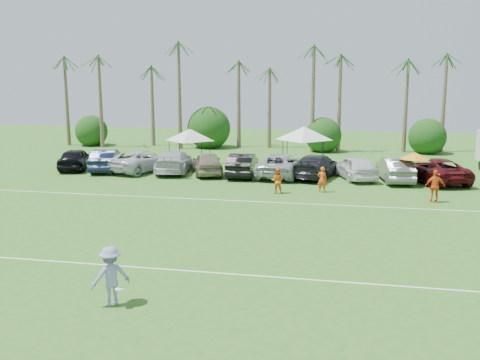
# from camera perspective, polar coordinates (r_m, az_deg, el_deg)

# --- Properties ---
(ground) EXTENTS (120.00, 120.00, 0.00)m
(ground) POSITION_cam_1_polar(r_m,az_deg,el_deg) (19.75, -14.60, -10.85)
(ground) COLOR #31641E
(ground) RESTS_ON ground
(field_lines) EXTENTS (80.00, 12.10, 0.01)m
(field_lines) POSITION_cam_1_polar(r_m,az_deg,el_deg) (26.78, -7.15, -4.83)
(field_lines) COLOR white
(field_lines) RESTS_ON ground
(palm_tree_0) EXTENTS (2.40, 2.40, 8.90)m
(palm_tree_0) POSITION_cam_1_polar(r_m,az_deg,el_deg) (62.30, -18.08, 10.50)
(palm_tree_0) COLOR brown
(palm_tree_0) RESTS_ON ground
(palm_tree_1) EXTENTS (2.40, 2.40, 9.90)m
(palm_tree_1) POSITION_cam_1_polar(r_m,az_deg,el_deg) (60.04, -13.88, 11.55)
(palm_tree_1) COLOR brown
(palm_tree_1) RESTS_ON ground
(palm_tree_2) EXTENTS (2.40, 2.40, 10.90)m
(palm_tree_2) POSITION_cam_1_polar(r_m,az_deg,el_deg) (58.14, -9.34, 12.61)
(palm_tree_2) COLOR brown
(palm_tree_2) RESTS_ON ground
(palm_tree_3) EXTENTS (2.40, 2.40, 11.90)m
(palm_tree_3) POSITION_cam_1_polar(r_m,az_deg,el_deg) (56.90, -5.48, 13.60)
(palm_tree_3) COLOR brown
(palm_tree_3) RESTS_ON ground
(palm_tree_4) EXTENTS (2.40, 2.40, 8.90)m
(palm_tree_4) POSITION_cam_1_polar(r_m,az_deg,el_deg) (55.81, -1.42, 11.05)
(palm_tree_4) COLOR brown
(palm_tree_4) RESTS_ON ground
(palm_tree_5) EXTENTS (2.40, 2.40, 9.90)m
(palm_tree_5) POSITION_cam_1_polar(r_m,az_deg,el_deg) (55.08, 2.72, 11.95)
(palm_tree_5) COLOR brown
(palm_tree_5) RESTS_ON ground
(palm_tree_6) EXTENTS (2.40, 2.40, 10.90)m
(palm_tree_6) POSITION_cam_1_polar(r_m,az_deg,el_deg) (54.65, 6.99, 12.80)
(palm_tree_6) COLOR brown
(palm_tree_6) RESTS_ON ground
(palm_tree_7) EXTENTS (2.40, 2.40, 11.90)m
(palm_tree_7) POSITION_cam_1_polar(r_m,az_deg,el_deg) (54.53, 11.32, 13.57)
(palm_tree_7) COLOR brown
(palm_tree_7) RESTS_ON ground
(palm_tree_8) EXTENTS (2.40, 2.40, 8.90)m
(palm_tree_8) POSITION_cam_1_polar(r_m,az_deg,el_deg) (54.65, 16.56, 10.62)
(palm_tree_8) COLOR brown
(palm_tree_8) RESTS_ON ground
(palm_tree_9) EXTENTS (2.40, 2.40, 9.90)m
(palm_tree_9) POSITION_cam_1_polar(r_m,az_deg,el_deg) (55.32, 21.87, 11.21)
(palm_tree_9) COLOR brown
(palm_tree_9) RESTS_ON ground
(bush_tree_0) EXTENTS (4.00, 4.00, 4.00)m
(bush_tree_0) POSITION_cam_1_polar(r_m,az_deg,el_deg) (62.02, -14.90, 5.40)
(bush_tree_0) COLOR brown
(bush_tree_0) RESTS_ON ground
(bush_tree_1) EXTENTS (4.00, 4.00, 4.00)m
(bush_tree_1) POSITION_cam_1_polar(r_m,az_deg,el_deg) (57.50, -3.13, 5.36)
(bush_tree_1) COLOR brown
(bush_tree_1) RESTS_ON ground
(bush_tree_2) EXTENTS (4.00, 4.00, 4.00)m
(bush_tree_2) POSITION_cam_1_polar(r_m,az_deg,el_deg) (55.75, 8.95, 5.07)
(bush_tree_2) COLOR brown
(bush_tree_2) RESTS_ON ground
(bush_tree_3) EXTENTS (4.00, 4.00, 4.00)m
(bush_tree_3) POSITION_cam_1_polar(r_m,az_deg,el_deg) (56.24, 19.21, 4.66)
(bush_tree_3) COLOR brown
(bush_tree_3) RESTS_ON ground
(sideline_player_a) EXTENTS (0.62, 0.42, 1.66)m
(sideline_player_a) POSITION_cam_1_polar(r_m,az_deg,el_deg) (34.56, 8.76, 0.05)
(sideline_player_a) COLOR #E44F19
(sideline_player_a) RESTS_ON ground
(sideline_player_b) EXTENTS (0.79, 0.62, 1.61)m
(sideline_player_b) POSITION_cam_1_polar(r_m,az_deg,el_deg) (33.93, 4.01, -0.09)
(sideline_player_b) COLOR orange
(sideline_player_b) RESTS_ON ground
(sideline_player_c) EXTENTS (1.14, 0.50, 1.93)m
(sideline_player_c) POSITION_cam_1_polar(r_m,az_deg,el_deg) (33.33, 20.10, -0.63)
(sideline_player_c) COLOR #DF4F18
(sideline_player_c) RESTS_ON ground
(canopy_tent_left) EXTENTS (4.31, 4.31, 3.49)m
(canopy_tent_left) POSITION_cam_1_polar(r_m,az_deg,el_deg) (45.79, -5.38, 5.45)
(canopy_tent_left) COLOR black
(canopy_tent_left) RESTS_ON ground
(canopy_tent_right) EXTENTS (4.77, 4.77, 3.87)m
(canopy_tent_right) POSITION_cam_1_polar(r_m,az_deg,el_deg) (44.51, 6.87, 5.69)
(canopy_tent_right) COLOR black
(canopy_tent_right) RESTS_ON ground
(market_umbrella) EXTENTS (2.05, 2.05, 2.28)m
(market_umbrella) POSITION_cam_1_polar(r_m,az_deg,el_deg) (38.12, 18.12, 2.49)
(market_umbrella) COLOR black
(market_umbrella) RESTS_ON ground
(frisbee_player) EXTENTS (1.42, 1.36, 1.94)m
(frisbee_player) POSITION_cam_1_polar(r_m,az_deg,el_deg) (17.78, -13.64, -9.92)
(frisbee_player) COLOR #8B87C0
(frisbee_player) RESTS_ON ground
(parked_car_0) EXTENTS (3.19, 5.38, 1.72)m
(parked_car_0) POSITION_cam_1_polar(r_m,az_deg,el_deg) (44.83, -17.11, 2.17)
(parked_car_0) COLOR black
(parked_car_0) RESTS_ON ground
(parked_car_1) EXTENTS (2.95, 5.48, 1.72)m
(parked_car_1) POSITION_cam_1_polar(r_m,az_deg,el_deg) (43.44, -14.03, 2.07)
(parked_car_1) COLOR black
(parked_car_1) RESTS_ON ground
(parked_car_2) EXTENTS (4.45, 6.72, 1.72)m
(parked_car_2) POSITION_cam_1_polar(r_m,az_deg,el_deg) (42.69, -10.49, 2.06)
(parked_car_2) COLOR silver
(parked_car_2) RESTS_ON ground
(parked_car_3) EXTENTS (3.11, 6.16, 1.72)m
(parked_car_3) POSITION_cam_1_polar(r_m,az_deg,el_deg) (41.74, -6.99, 1.97)
(parked_car_3) COLOR silver
(parked_car_3) RESTS_ON ground
(parked_car_4) EXTENTS (3.64, 5.43, 1.72)m
(parked_car_4) POSITION_cam_1_polar(r_m,az_deg,el_deg) (40.58, -3.49, 1.78)
(parked_car_4) COLOR gray
(parked_car_4) RESTS_ON ground
(parked_car_5) EXTENTS (2.07, 5.29, 1.72)m
(parked_car_5) POSITION_cam_1_polar(r_m,az_deg,el_deg) (39.89, 0.29, 1.64)
(parked_car_5) COLOR black
(parked_car_5) RESTS_ON ground
(parked_car_6) EXTENTS (3.17, 6.32, 1.72)m
(parked_car_6) POSITION_cam_1_polar(r_m,az_deg,el_deg) (39.86, 4.27, 1.60)
(parked_car_6) COLOR #ACAEB3
(parked_car_6) RESTS_ON ground
(parked_car_7) EXTENTS (3.86, 6.34, 1.72)m
(parked_car_7) POSITION_cam_1_polar(r_m,az_deg,el_deg) (39.65, 8.21, 1.48)
(parked_car_7) COLOR black
(parked_car_7) RESTS_ON ground
(parked_car_8) EXTENTS (3.57, 5.42, 1.72)m
(parked_car_8) POSITION_cam_1_polar(r_m,az_deg,el_deg) (39.55, 12.17, 1.32)
(parked_car_8) COLOR white
(parked_car_8) RESTS_ON ground
(parked_car_9) EXTENTS (2.53, 5.41, 1.72)m
(parked_car_9) POSITION_cam_1_polar(r_m,az_deg,el_deg) (39.32, 16.17, 1.08)
(parked_car_9) COLOR slate
(parked_car_9) RESTS_ON ground
(parked_car_10) EXTENTS (4.71, 6.77, 1.72)m
(parked_car_10) POSITION_cam_1_polar(r_m,az_deg,el_deg) (39.92, 20.06, 0.99)
(parked_car_10) COLOR #490C11
(parked_car_10) RESTS_ON ground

